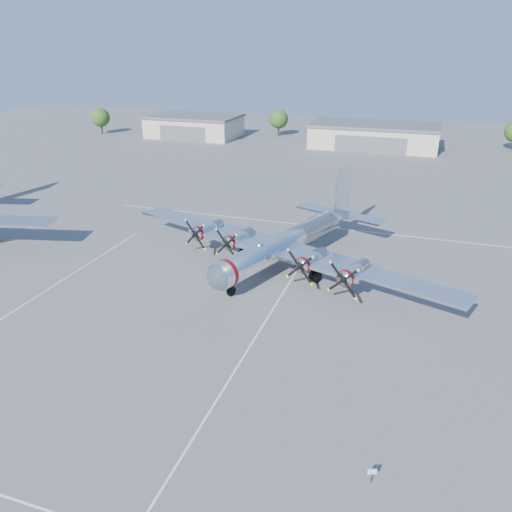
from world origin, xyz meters
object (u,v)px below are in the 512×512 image
(tree_far_west, at_px, (100,117))
(hangar_west, at_px, (194,126))
(hangar_center, at_px, (374,135))
(tree_west, at_px, (279,119))
(main_bomber_b29, at_px, (287,265))
(info_placard, at_px, (372,473))

(tree_far_west, bearing_deg, hangar_west, 9.01)
(hangar_west, height_order, hangar_center, same)
(hangar_center, distance_m, tree_far_west, 70.13)
(hangar_center, bearing_deg, tree_far_west, -176.76)
(tree_west, bearing_deg, hangar_center, -17.82)
(tree_far_west, relative_size, tree_west, 1.00)
(tree_far_west, bearing_deg, main_bomber_b29, -43.94)
(tree_west, distance_m, info_placard, 110.81)
(hangar_west, bearing_deg, info_placard, -60.10)
(tree_far_west, relative_size, info_placard, 7.05)
(tree_far_west, bearing_deg, tree_west, 14.93)
(hangar_west, distance_m, main_bomber_b29, 82.62)
(tree_west, xyz_separation_m, info_placard, (35.66, -104.85, -3.56))
(tree_far_west, bearing_deg, hangar_center, 3.24)
(hangar_west, xyz_separation_m, hangar_center, (45.00, -0.00, -0.00))
(hangar_center, height_order, tree_west, tree_west)
(hangar_center, xyz_separation_m, tree_west, (-25.00, 8.04, 1.51))
(hangar_west, relative_size, info_placard, 23.99)
(hangar_west, bearing_deg, main_bomber_b29, -58.11)
(hangar_center, xyz_separation_m, info_placard, (10.66, -96.82, -2.05))
(tree_far_west, xyz_separation_m, tree_west, (45.00, 12.00, 0.00))
(tree_far_west, distance_m, tree_west, 46.57)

